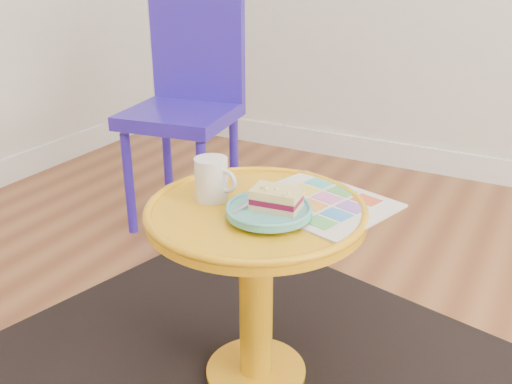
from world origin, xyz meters
The scene contains 9 objects.
room_walls centered at (-0.99, 0.99, 0.06)m, with size 4.00×4.00×4.00m.
rug centered at (-0.38, 0.35, 0.00)m, with size 1.30×1.10×0.01m, color black.
side_table centered at (-0.38, 0.35, 0.33)m, with size 0.49×0.49×0.47m.
chair centered at (-1.06, 1.05, 0.48)m, with size 0.42×0.42×0.84m.
newspaper centered at (-0.27, 0.44, 0.47)m, with size 0.30×0.25×0.01m, color silver.
mug centered at (-0.49, 0.34, 0.52)m, with size 0.11×0.08×0.10m.
plate centered at (-0.33, 0.31, 0.48)m, with size 0.18×0.18×0.02m.
cake_slice centered at (-0.32, 0.32, 0.51)m, with size 0.11×0.08×0.04m.
fork centered at (-0.38, 0.32, 0.49)m, with size 0.03×0.14×0.00m.
Camera 1 is at (0.17, -0.65, 1.00)m, focal length 40.00 mm.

